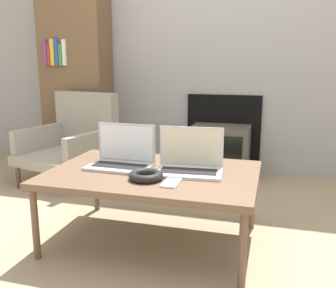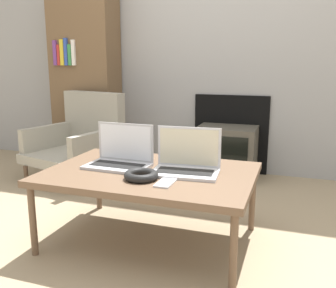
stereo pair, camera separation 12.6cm
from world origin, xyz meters
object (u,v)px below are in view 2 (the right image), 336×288
Objects in this scene: tv at (226,152)px; laptop_right at (186,163)px; phone at (165,183)px; armchair at (81,138)px; laptop_left at (121,157)px; headphones at (141,175)px.

laptop_right is at bearing -89.21° from tv.
phone is 0.18× the size of armchair.
laptop_left is 0.46× the size of armchair.
laptop_left is at bearing 175.09° from laptop_right.
headphones is 0.35× the size of tv.
laptop_right reaches higher than headphones.
headphones is 0.15m from phone.
tv is at bearing 89.15° from phone.
laptop_right is 1.33m from tv.
headphones reaches higher than phone.
armchair is (-1.04, 1.10, -0.09)m from headphones.
phone is 1.64m from armchair.
armchair is at bearing 136.16° from phone.
laptop_left is 0.42m from phone.
laptop_right is 1.53m from armchair.
phone is 0.28× the size of tv.
armchair is (-1.18, 1.13, -0.08)m from phone.
headphones is at bearing -32.66° from armchair.
tv reaches higher than phone.
laptop_right is at bearing -22.68° from armchair.
tv is (0.16, 1.50, -0.21)m from headphones.
laptop_right is at bearing 46.63° from headphones.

